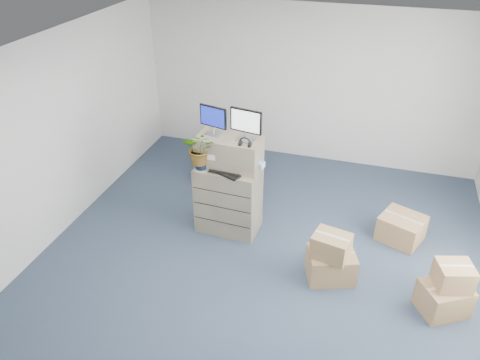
% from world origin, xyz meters
% --- Properties ---
extents(ground, '(7.00, 7.00, 0.00)m').
position_xyz_m(ground, '(0.00, 0.00, 0.00)').
color(ground, '#293649').
rests_on(ground, ground).
extents(wall_back, '(6.00, 0.02, 2.80)m').
position_xyz_m(wall_back, '(0.00, 3.51, 1.40)').
color(wall_back, silver).
rests_on(wall_back, ground).
extents(filing_cabinet_lower, '(0.91, 0.58, 1.03)m').
position_xyz_m(filing_cabinet_lower, '(-0.68, 0.92, 0.51)').
color(filing_cabinet_lower, '#84705B').
rests_on(filing_cabinet_lower, ground).
extents(filing_cabinet_upper, '(0.90, 0.48, 0.44)m').
position_xyz_m(filing_cabinet_upper, '(-0.68, 0.97, 1.25)').
color(filing_cabinet_upper, '#84705B').
rests_on(filing_cabinet_upper, filing_cabinet_lower).
extents(monitor_left, '(0.41, 0.21, 0.41)m').
position_xyz_m(monitor_left, '(-0.91, 1.01, 1.70)').
color(monitor_left, '#99999E').
rests_on(monitor_left, filing_cabinet_upper).
extents(monitor_right, '(0.45, 0.21, 0.44)m').
position_xyz_m(monitor_right, '(-0.44, 0.96, 1.72)').
color(monitor_right, '#99999E').
rests_on(monitor_right, filing_cabinet_upper).
extents(headphones, '(0.16, 0.03, 0.16)m').
position_xyz_m(headphones, '(-0.41, 0.80, 1.51)').
color(headphones, black).
rests_on(headphones, filing_cabinet_upper).
extents(keyboard, '(0.54, 0.38, 0.03)m').
position_xyz_m(keyboard, '(-0.68, 0.79, 1.04)').
color(keyboard, black).
rests_on(keyboard, filing_cabinet_lower).
extents(mouse, '(0.10, 0.08, 0.03)m').
position_xyz_m(mouse, '(-0.32, 0.83, 1.04)').
color(mouse, silver).
rests_on(mouse, filing_cabinet_lower).
extents(water_bottle, '(0.07, 0.07, 0.26)m').
position_xyz_m(water_bottle, '(-0.64, 1.00, 1.16)').
color(water_bottle, '#919399').
rests_on(water_bottle, filing_cabinet_lower).
extents(phone_dock, '(0.07, 0.06, 0.14)m').
position_xyz_m(phone_dock, '(-0.72, 0.94, 1.08)').
color(phone_dock, silver).
rests_on(phone_dock, filing_cabinet_lower).
extents(external_drive, '(0.19, 0.15, 0.06)m').
position_xyz_m(external_drive, '(-0.35, 0.98, 1.06)').
color(external_drive, black).
rests_on(external_drive, filing_cabinet_lower).
extents(tissue_box, '(0.24, 0.16, 0.08)m').
position_xyz_m(tissue_box, '(-0.29, 0.97, 1.13)').
color(tissue_box, '#3884BF').
rests_on(tissue_box, external_drive).
extents(potted_plant, '(0.43, 0.48, 0.46)m').
position_xyz_m(potted_plant, '(-1.02, 0.78, 1.29)').
color(potted_plant, '#99AD8B').
rests_on(potted_plant, filing_cabinet_lower).
extents(office_chair, '(0.98, 0.94, 0.86)m').
position_xyz_m(office_chair, '(-1.13, 2.38, 0.43)').
color(office_chair, slate).
rests_on(office_chair, ground).
extents(cardboard_boxes, '(2.03, 1.95, 0.71)m').
position_xyz_m(cardboard_boxes, '(1.59, 0.54, 0.27)').
color(cardboard_boxes, '#986849').
rests_on(cardboard_boxes, ground).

